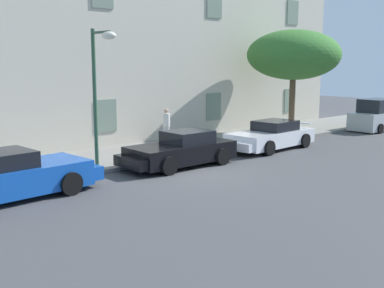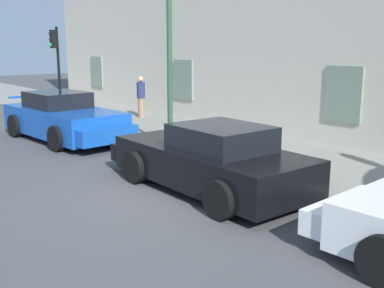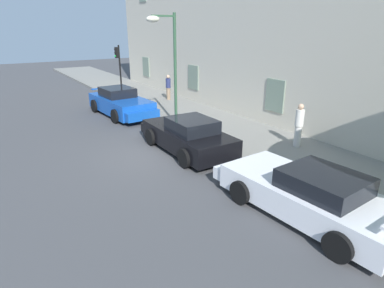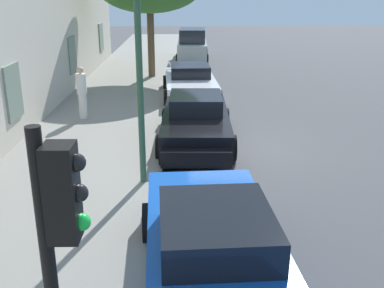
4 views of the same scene
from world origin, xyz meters
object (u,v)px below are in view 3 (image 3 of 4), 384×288
sportscar_red_lead (122,104)px  traffic_light (119,63)px  street_lamp (166,49)px  sportscar_yellow_flank (186,135)px  pedestrian_admiring (299,125)px  sportscar_white_middle (303,192)px  pedestrian_strolling (168,87)px

sportscar_red_lead → traffic_light: traffic_light is taller
street_lamp → sportscar_yellow_flank: bearing=-15.5°
pedestrian_admiring → sportscar_red_lead: bearing=-156.8°
sportscar_white_middle → pedestrian_admiring: bearing=131.7°
sportscar_red_lead → pedestrian_admiring: pedestrian_admiring is taller
traffic_light → pedestrian_strolling: traffic_light is taller
pedestrian_admiring → street_lamp: bearing=-151.3°
traffic_light → street_lamp: bearing=-2.8°
street_lamp → pedestrian_strolling: size_ratio=3.19×
sportscar_white_middle → traffic_light: traffic_light is taller
sportscar_white_middle → pedestrian_strolling: size_ratio=3.24×
sportscar_yellow_flank → sportscar_white_middle: (5.62, 0.09, -0.02)m
sportscar_red_lead → pedestrian_strolling: bearing=114.1°
traffic_light → pedestrian_admiring: bearing=11.8°
traffic_light → street_lamp: street_lamp is taller
sportscar_yellow_flank → pedestrian_strolling: size_ratio=3.01×
sportscar_white_middle → sportscar_red_lead: bearing=-179.1°
sportscar_red_lead → traffic_light: 4.06m
sportscar_red_lead → pedestrian_admiring: 9.63m
sportscar_red_lead → pedestrian_admiring: (8.84, 3.79, 0.38)m
sportscar_red_lead → sportscar_yellow_flank: 6.44m
sportscar_white_middle → traffic_light: 15.61m
street_lamp → pedestrian_strolling: 6.63m
traffic_light → pedestrian_admiring: traffic_light is taller
traffic_light → pedestrian_strolling: (1.68, 2.61, -1.52)m
sportscar_yellow_flank → pedestrian_admiring: size_ratio=2.78×
pedestrian_admiring → sportscar_white_middle: bearing=-48.3°
sportscar_yellow_flank → sportscar_red_lead: bearing=-179.1°
sportscar_red_lead → sportscar_white_middle: 12.06m
pedestrian_strolling → street_lamp: bearing=-29.3°
sportscar_red_lead → traffic_light: (-3.40, 1.24, 1.83)m
street_lamp → pedestrian_admiring: (5.29, 2.90, -2.66)m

